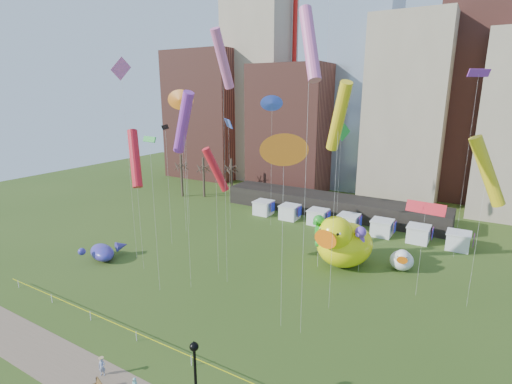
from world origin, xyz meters
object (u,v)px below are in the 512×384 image
Objects in this scene: seahorse_purple at (360,240)px; woman at (102,367)px; small_duck at (402,260)px; lamppost at (195,371)px; whale_inflatable at (103,252)px; seahorse_green at (319,228)px; big_duck at (343,242)px; toddler at (135,384)px.

woman is (-11.48, -26.66, -3.29)m from seahorse_purple.
small_duck is 0.71× the size of lamppost.
whale_inflatable is at bearing 152.91° from lamppost.
seahorse_green is 27.11m from whale_inflatable.
seahorse_green is (-2.38, -1.88, 1.89)m from big_duck.
big_duck is 29.86m from whale_inflatable.
small_duck is 32.10m from toddler.
small_duck is at bearing 75.78° from lamppost.
seahorse_green is 4.64× the size of woman.
lamppost is at bearing -113.82° from small_duck.
small_duck is 4.12× the size of toddler.
seahorse_purple is at bearing -3.15° from big_duck.
lamppost reaches higher than small_duck.
whale_inflatable is at bearing -147.47° from seahorse_green.
toddler is (3.20, 0.20, -0.24)m from woman.
woman is (-15.73, -29.74, -0.58)m from small_duck.
big_duck reaches higher than seahorse_green.
seahorse_green is 6.93× the size of toddler.
seahorse_green is 1.17× the size of seahorse_purple.
whale_inflatable reaches higher than woman.
lamppost reaches higher than woman.
toddler is at bearing -91.15° from seahorse_green.
seahorse_purple reaches higher than toddler.
whale_inflatable is (-33.07, -15.86, -0.36)m from small_duck.
woman is at bearing -97.14° from big_duck.
seahorse_green reaches higher than small_duck.
seahorse_green is at bearing -163.26° from small_duck.
seahorse_purple is 0.95× the size of whale_inflatable.
seahorse_purple is 3.95× the size of woman.
big_duck is 7.15m from small_duck.
small_duck is at bearing 33.63° from woman.
seahorse_green is at bearing 63.52° from toddler.
small_duck reaches higher than whale_inflatable.
toddler is (-5.18, -0.52, -2.91)m from lamppost.
big_duck is 26.53m from lamppost.
whale_inflatable is at bearing 112.83° from woman.
lamppost is 3.90× the size of woman.
toddler is at bearing -24.86° from woman.
whale_inflatable is 6.18× the size of toddler.
toddler is at bearing -90.99° from big_duck.
woman is at bearing -17.35° from whale_inflatable.
woman is 1.49× the size of toddler.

